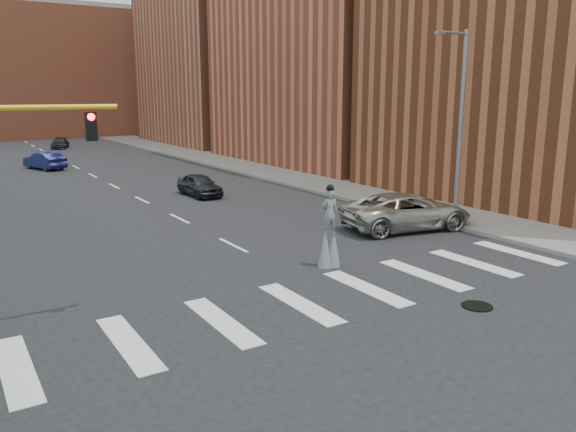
{
  "coord_description": "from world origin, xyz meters",
  "views": [
    {
      "loc": [
        -9.98,
        -12.23,
        6.12
      ],
      "look_at": [
        0.81,
        5.0,
        1.7
      ],
      "focal_mm": 35.0,
      "sensor_mm": 36.0,
      "label": 1
    }
  ],
  "objects": [
    {
      "name": "ground_plane",
      "position": [
        0.0,
        0.0,
        0.0
      ],
      "size": [
        160.0,
        160.0,
        0.0
      ],
      "primitive_type": "plane",
      "color": "black",
      "rests_on": "ground"
    },
    {
      "name": "building_far",
      "position": [
        22.0,
        54.0,
        10.0
      ],
      "size": [
        16.0,
        22.0,
        20.0
      ],
      "primitive_type": "cube",
      "color": "#AB5B3F",
      "rests_on": "ground"
    },
    {
      "name": "car_near",
      "position": [
        3.47,
        19.48,
        0.67
      ],
      "size": [
        1.72,
        4.01,
        1.35
      ],
      "primitive_type": "imported",
      "rotation": [
        0.0,
        0.0,
        0.03
      ],
      "color": "black",
      "rests_on": "ground"
    },
    {
      "name": "building_near",
      "position": [
        22.0,
        8.0,
        11.0
      ],
      "size": [
        16.0,
        20.0,
        22.0
      ],
      "primitive_type": "cube",
      "color": "brown",
      "rests_on": "ground"
    },
    {
      "name": "building_backdrop",
      "position": [
        6.0,
        78.0,
        9.0
      ],
      "size": [
        26.0,
        14.0,
        18.0
      ],
      "primitive_type": "cube",
      "color": "#B55538",
      "rests_on": "ground"
    },
    {
      "name": "manhole",
      "position": [
        3.0,
        -2.0,
        0.02
      ],
      "size": [
        0.9,
        0.9,
        0.04
      ],
      "primitive_type": "cylinder",
      "color": "black",
      "rests_on": "ground"
    },
    {
      "name": "streetlight",
      "position": [
        10.9,
        6.0,
        4.9
      ],
      "size": [
        2.05,
        0.2,
        9.0
      ],
      "color": "slate",
      "rests_on": "ground"
    },
    {
      "name": "car_far",
      "position": [
        2.17,
        56.68,
        0.59
      ],
      "size": [
        2.83,
        4.36,
        1.18
      ],
      "primitive_type": "imported",
      "rotation": [
        0.0,
        0.0,
        -0.32
      ],
      "color": "black",
      "rests_on": "ground"
    },
    {
      "name": "stilt_performer",
      "position": [
        1.62,
        3.5,
        1.19
      ],
      "size": [
        0.83,
        0.6,
        3.03
      ],
      "rotation": [
        0.0,
        0.0,
        2.88
      ],
      "color": "#312213",
      "rests_on": "ground"
    },
    {
      "name": "car_mid",
      "position": [
        -2.45,
        37.93,
        0.74
      ],
      "size": [
        2.98,
        4.75,
        1.48
      ],
      "primitive_type": "imported",
      "rotation": [
        0.0,
        0.0,
        3.48
      ],
      "color": "navy",
      "rests_on": "ground"
    },
    {
      "name": "sidewalk_right",
      "position": [
        12.5,
        25.0,
        0.09
      ],
      "size": [
        5.0,
        90.0,
        0.18
      ],
      "primitive_type": "cube",
      "color": "slate",
      "rests_on": "ground"
    },
    {
      "name": "building_mid",
      "position": [
        22.0,
        30.0,
        12.0
      ],
      "size": [
        16.0,
        22.0,
        24.0
      ],
      "primitive_type": "cube",
      "color": "#B55538",
      "rests_on": "ground"
    },
    {
      "name": "suv_crossing",
      "position": [
        8.11,
        6.33,
        0.84
      ],
      "size": [
        6.49,
        3.9,
        1.69
      ],
      "primitive_type": "imported",
      "rotation": [
        0.0,
        0.0,
        1.38
      ],
      "color": "#ABA9A1",
      "rests_on": "ground"
    }
  ]
}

